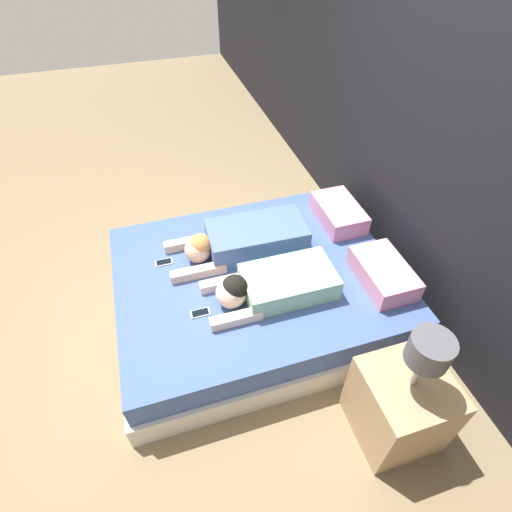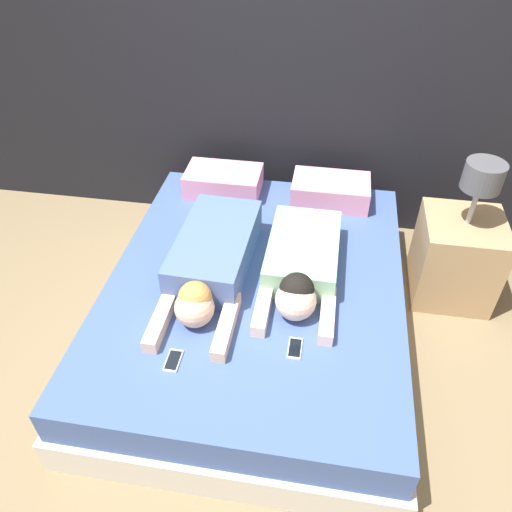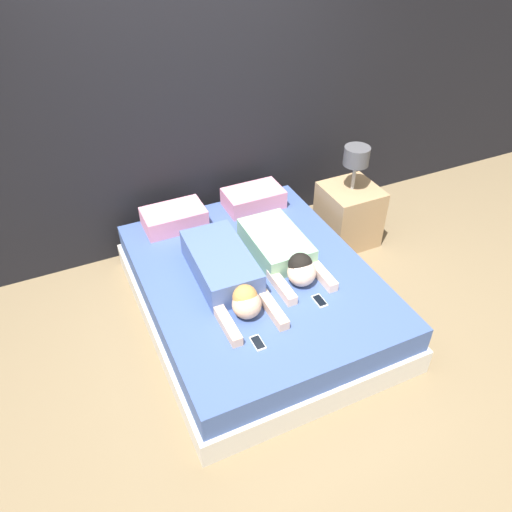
{
  "view_description": "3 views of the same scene",
  "coord_description": "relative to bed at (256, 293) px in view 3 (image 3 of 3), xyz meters",
  "views": [
    {
      "loc": [
        1.92,
        -0.59,
        2.51
      ],
      "look_at": [
        0.0,
        0.0,
        0.56
      ],
      "focal_mm": 28.0,
      "sensor_mm": 36.0,
      "label": 1
    },
    {
      "loc": [
        0.33,
        -1.99,
        2.25
      ],
      "look_at": [
        0.0,
        0.0,
        0.56
      ],
      "focal_mm": 35.0,
      "sensor_mm": 36.0,
      "label": 2
    },
    {
      "loc": [
        -1.17,
        -2.52,
        2.77
      ],
      "look_at": [
        0.0,
        0.0,
        0.56
      ],
      "focal_mm": 35.0,
      "sensor_mm": 36.0,
      "label": 3
    }
  ],
  "objects": [
    {
      "name": "pillow_head_left",
      "position": [
        -0.36,
        0.82,
        0.28
      ],
      "size": [
        0.5,
        0.31,
        0.16
      ],
      "color": "pink",
      "rests_on": "bed"
    },
    {
      "name": "cell_phone_right",
      "position": [
        0.26,
        -0.47,
        0.21
      ],
      "size": [
        0.06,
        0.13,
        0.01
      ],
      "color": "silver",
      "rests_on": "bed"
    },
    {
      "name": "cell_phone_left",
      "position": [
        -0.28,
        -0.63,
        0.21
      ],
      "size": [
        0.06,
        0.13,
        0.01
      ],
      "color": "silver",
      "rests_on": "bed"
    },
    {
      "name": "bed",
      "position": [
        0.0,
        0.0,
        0.0
      ],
      "size": [
        1.65,
        2.06,
        0.41
      ],
      "color": "beige",
      "rests_on": "ground_plane"
    },
    {
      "name": "pillow_head_right",
      "position": [
        0.36,
        0.82,
        0.28
      ],
      "size": [
        0.5,
        0.31,
        0.16
      ],
      "color": "pink",
      "rests_on": "bed"
    },
    {
      "name": "nightstand",
      "position": [
        1.16,
        0.51,
        0.11
      ],
      "size": [
        0.47,
        0.47,
        0.93
      ],
      "color": "tan",
      "rests_on": "ground_plane"
    },
    {
      "name": "wall_back",
      "position": [
        0.0,
        1.18,
        1.1
      ],
      "size": [
        12.0,
        0.06,
        2.6
      ],
      "color": "black",
      "rests_on": "ground_plane"
    },
    {
      "name": "person_right",
      "position": [
        0.24,
        0.03,
        0.3
      ],
      "size": [
        0.39,
        0.9,
        0.24
      ],
      "color": "#8CBF99",
      "rests_on": "bed"
    },
    {
      "name": "ground_plane",
      "position": [
        0.0,
        0.0,
        -0.2
      ],
      "size": [
        12.0,
        12.0,
        0.0
      ],
      "primitive_type": "plane",
      "color": "#7F6B4C"
    },
    {
      "name": "person_left",
      "position": [
        -0.24,
        -0.02,
        0.31
      ],
      "size": [
        0.41,
        1.05,
        0.23
      ],
      "color": "#4C66A5",
      "rests_on": "bed"
    }
  ]
}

